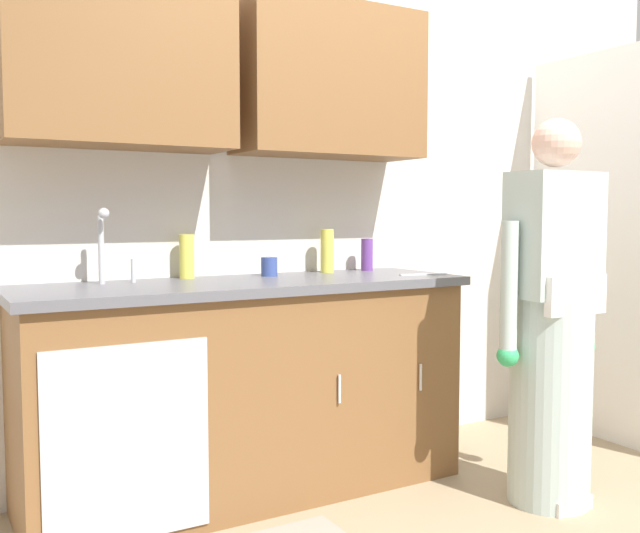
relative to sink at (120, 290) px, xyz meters
The scene contains 12 objects.
ground_plane 1.59m from the sink, 32.99° to the right, with size 9.00×9.00×0.00m, color #998466.
kitchen_wall_with_uppers 1.14m from the sink, 16.84° to the left, with size 4.80×0.44×2.70m.
closet_door_panel 2.56m from the sink, ahead, with size 1.10×0.04×2.10m, color silver.
counter_cabinet 0.72m from the sink, ahead, with size 1.90×0.62×0.90m.
countertop 0.54m from the sink, ahead, with size 1.96×0.66×0.04m, color #595960.
sink is the anchor object (origin of this frame).
person_at_sink 1.79m from the sink, 24.68° to the right, with size 0.55×0.34×1.62m.
bottle_dish_liquid 1.31m from the sink, ahead, with size 0.06×0.06×0.16m, color #66388C.
bottle_cleaner_spray 0.43m from the sink, 31.68° to the left, with size 0.07×0.07×0.20m, color #D8D14C.
bottle_water_tall 1.08m from the sink, ahead, with size 0.06×0.06×0.21m, color #D8D14C.
cup_by_sink 0.74m from the sink, 11.08° to the left, with size 0.08×0.08×0.09m, color #33478C.
knife_on_counter 1.39m from the sink, ahead, with size 0.24×0.02×0.01m, color silver.
Camera 1 is at (-1.80, -2.12, 1.23)m, focal length 39.99 mm.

